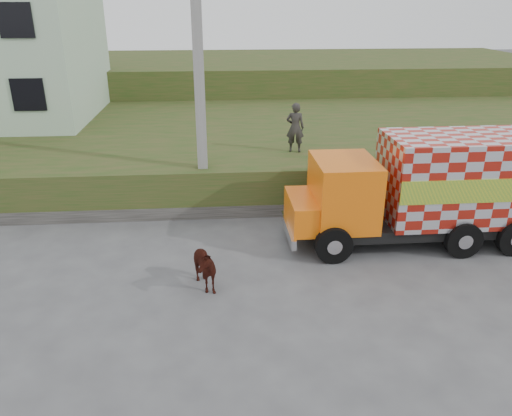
{
  "coord_description": "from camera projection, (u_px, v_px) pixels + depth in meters",
  "views": [
    {
      "loc": [
        -0.53,
        -10.42,
        6.34
      ],
      "look_at": [
        0.44,
        1.64,
        1.3
      ],
      "focal_mm": 35.0,
      "sensor_mm": 36.0,
      "label": 1
    }
  ],
  "objects": [
    {
      "name": "embankment_far",
      "position": [
        224.0,
        83.0,
        31.73
      ],
      "size": [
        40.0,
        12.0,
        3.0
      ],
      "primitive_type": "cube",
      "color": "#274717",
      "rests_on": "ground"
    },
    {
      "name": "utility_pole",
      "position": [
        199.0,
        84.0,
        14.65
      ],
      "size": [
        1.2,
        0.3,
        8.0
      ],
      "color": "gray",
      "rests_on": "ground"
    },
    {
      "name": "cargo_truck",
      "position": [
        426.0,
        189.0,
        13.67
      ],
      "size": [
        6.83,
        2.41,
        3.04
      ],
      "rotation": [
        0.0,
        0.0,
        0.01
      ],
      "color": "black",
      "rests_on": "ground"
    },
    {
      "name": "retaining_strip",
      "position": [
        173.0,
        211.0,
        15.7
      ],
      "size": [
        16.0,
        0.5,
        0.4
      ],
      "primitive_type": "cube",
      "color": "#595651",
      "rests_on": "ground"
    },
    {
      "name": "cow",
      "position": [
        201.0,
        266.0,
        11.73
      ],
      "size": [
        1.09,
        1.45,
        1.11
      ],
      "primitive_type": "imported",
      "rotation": [
        0.0,
        0.0,
        0.42
      ],
      "color": "#321B0C",
      "rests_on": "ground"
    },
    {
      "name": "embankment",
      "position": [
        230.0,
        144.0,
        20.97
      ],
      "size": [
        40.0,
        12.0,
        1.5
      ],
      "primitive_type": "cube",
      "color": "#274717",
      "rests_on": "ground"
    },
    {
      "name": "pedestrian",
      "position": [
        295.0,
        128.0,
        16.97
      ],
      "size": [
        0.69,
        0.52,
        1.69
      ],
      "primitive_type": "imported",
      "rotation": [
        0.0,
        0.0,
        2.93
      ],
      "color": "#32302D",
      "rests_on": "embankment"
    },
    {
      "name": "ground",
      "position": [
        243.0,
        284.0,
        12.06
      ],
      "size": [
        120.0,
        120.0,
        0.0
      ],
      "primitive_type": "plane",
      "color": "#474749",
      "rests_on": "ground"
    }
  ]
}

